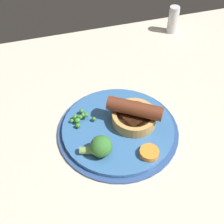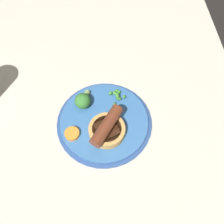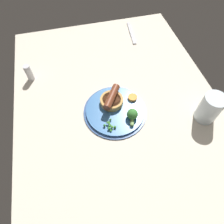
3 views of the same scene
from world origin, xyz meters
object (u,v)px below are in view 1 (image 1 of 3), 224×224
Objects in this scene: broccoli_floret_far at (100,147)px; dinner_plate at (118,130)px; pea_pile at (80,118)px; salt_shaker at (173,20)px; carrot_slice_2 at (148,153)px; sausage_pudding at (133,115)px.

dinner_plate is at bearing 63.38° from broccoli_floret_far.
dinner_plate is 4.69× the size of pea_pile.
salt_shaker is at bearing -129.46° from dinner_plate.
salt_shaker reaches higher than broccoli_floret_far.
dinner_plate is 3.24× the size of salt_shaker.
pea_pile reaches higher than dinner_plate.
carrot_slice_2 is at bearing 60.41° from salt_shaker.
sausage_pudding is 2.05× the size of pea_pile.
dinner_plate is 7.66cm from broccoli_floret_far.
pea_pile is 0.69× the size of salt_shaker.
sausage_pudding is 2.96× the size of carrot_slice_2.
carrot_slice_2 is at bearing 123.76° from sausage_pudding.
dinner_plate is at bearing 50.54° from salt_shaker.
dinner_plate is 8.71cm from carrot_slice_2.
sausage_pudding is 1.42× the size of salt_shaker.
pea_pile is 15.34cm from carrot_slice_2.
salt_shaker reaches higher than carrot_slice_2.
salt_shaker is at bearing -92.28° from sausage_pudding.
carrot_slice_2 is 0.48× the size of salt_shaker.
sausage_pudding reaches higher than carrot_slice_2.
dinner_plate is at bearing -67.58° from carrot_slice_2.
sausage_pudding is 9.98cm from broccoli_floret_far.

